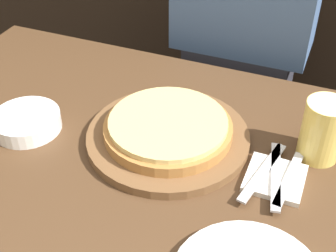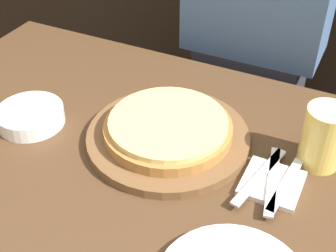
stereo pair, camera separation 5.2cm
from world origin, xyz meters
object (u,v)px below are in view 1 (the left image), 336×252
(pizza_on_board, at_px, (168,132))
(fork, at_px, (263,172))
(dinner_knife, at_px, (276,175))
(diner_person, at_px, (240,64))
(beer_glass, at_px, (323,128))
(spoon, at_px, (289,179))
(side_bowl, at_px, (27,122))

(pizza_on_board, distance_m, fork, 0.21)
(pizza_on_board, bearing_deg, fork, -9.24)
(dinner_knife, bearing_deg, diner_person, 110.81)
(diner_person, bearing_deg, beer_glass, -58.35)
(spoon, relative_size, diner_person, 0.12)
(dinner_knife, bearing_deg, beer_glass, 59.17)
(beer_glass, distance_m, dinner_knife, 0.14)
(pizza_on_board, relative_size, dinner_knife, 1.84)
(fork, xyz_separation_m, dinner_knife, (0.02, 0.00, 0.00))
(pizza_on_board, xyz_separation_m, beer_glass, (0.30, 0.07, 0.05))
(side_bowl, distance_m, fork, 0.52)
(dinner_knife, relative_size, spoon, 1.17)
(side_bowl, bearing_deg, beer_glass, 13.81)
(beer_glass, xyz_separation_m, dinner_knife, (-0.06, -0.11, -0.06))
(pizza_on_board, bearing_deg, side_bowl, -165.94)
(spoon, bearing_deg, diner_person, 113.06)
(fork, relative_size, dinner_knife, 1.00)
(beer_glass, relative_size, side_bowl, 0.87)
(pizza_on_board, bearing_deg, beer_glass, 13.57)
(dinner_knife, bearing_deg, spoon, 0.00)
(pizza_on_board, xyz_separation_m, side_bowl, (-0.30, -0.08, -0.01))
(pizza_on_board, relative_size, spoon, 2.15)
(side_bowl, bearing_deg, pizza_on_board, 14.06)
(diner_person, bearing_deg, spoon, -66.94)
(diner_person, bearing_deg, fork, -71.50)
(beer_glass, relative_size, diner_person, 0.09)
(beer_glass, xyz_separation_m, fork, (-0.09, -0.11, -0.06))
(dinner_knife, xyz_separation_m, spoon, (0.02, 0.00, 0.00))
(dinner_knife, bearing_deg, side_bowl, -175.61)
(pizza_on_board, distance_m, diner_person, 0.53)
(pizza_on_board, xyz_separation_m, dinner_knife, (0.24, -0.03, -0.01))
(dinner_knife, xyz_separation_m, diner_person, (-0.21, 0.55, -0.10))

